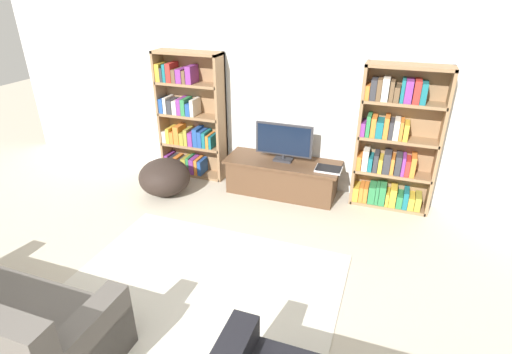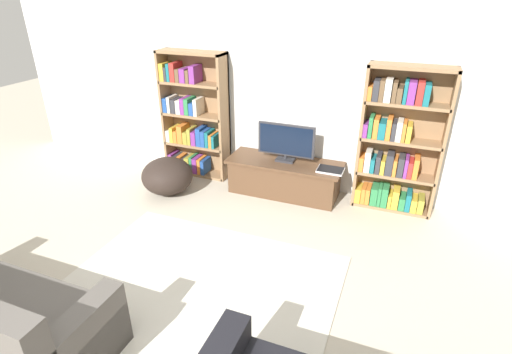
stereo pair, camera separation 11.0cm
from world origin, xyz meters
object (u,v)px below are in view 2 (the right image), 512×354
(bookshelf_left, at_px, (193,118))
(bookshelf_right, at_px, (396,144))
(laptop, at_px, (330,170))
(tv_stand, at_px, (284,177))
(beanbag_ottoman, at_px, (167,176))
(television, at_px, (286,142))

(bookshelf_left, height_order, bookshelf_right, same)
(bookshelf_left, xyz_separation_m, laptop, (2.04, -0.23, -0.35))
(tv_stand, bearing_deg, beanbag_ottoman, -159.34)
(tv_stand, distance_m, beanbag_ottoman, 1.55)
(laptop, bearing_deg, television, 171.29)
(laptop, bearing_deg, beanbag_ottoman, -167.03)
(bookshelf_right, distance_m, beanbag_ottoman, 2.93)
(bookshelf_right, height_order, beanbag_ottoman, bookshelf_right)
(bookshelf_right, distance_m, tv_stand, 1.47)
(bookshelf_right, bearing_deg, beanbag_ottoman, -165.74)
(tv_stand, bearing_deg, laptop, -6.57)
(bookshelf_left, distance_m, tv_stand, 1.55)
(tv_stand, xyz_separation_m, beanbag_ottoman, (-1.45, -0.55, 0.01))
(bookshelf_left, relative_size, beanbag_ottoman, 2.61)
(bookshelf_left, relative_size, laptop, 5.47)
(beanbag_ottoman, bearing_deg, bookshelf_left, 87.54)
(bookshelf_left, xyz_separation_m, bookshelf_right, (2.75, -0.00, 0.00))
(bookshelf_right, relative_size, tv_stand, 1.17)
(bookshelf_left, bearing_deg, beanbag_ottoman, -92.46)
(tv_stand, distance_m, television, 0.49)
(laptop, bearing_deg, tv_stand, 173.43)
(bookshelf_right, xyz_separation_m, tv_stand, (-1.33, -0.16, -0.60))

